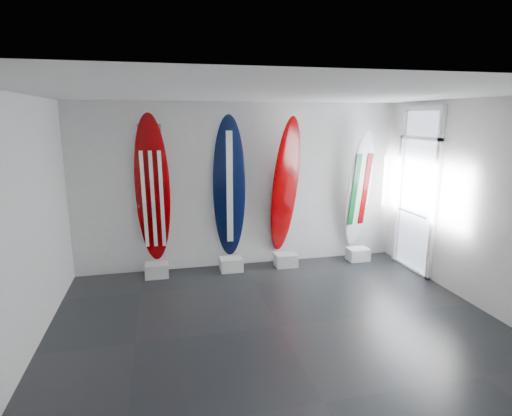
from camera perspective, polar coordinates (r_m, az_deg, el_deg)
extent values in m
plane|color=black|center=(5.72, 3.25, -16.05)|extent=(6.00, 6.00, 0.00)
plane|color=white|center=(5.04, 3.68, 15.53)|extent=(6.00, 6.00, 0.00)
plane|color=silver|center=(7.56, -1.92, 3.07)|extent=(6.00, 0.00, 6.00)
plane|color=silver|center=(2.99, 17.43, -12.29)|extent=(6.00, 0.00, 6.00)
plane|color=silver|center=(5.21, -30.10, -2.86)|extent=(0.00, 5.00, 5.00)
plane|color=silver|center=(6.66, 29.03, 0.25)|extent=(0.00, 5.00, 5.00)
cube|color=silver|center=(7.47, -13.56, -8.37)|extent=(0.40, 0.30, 0.24)
ellipsoid|color=#7F0001|center=(7.20, -14.12, 2.43)|extent=(0.61, 0.39, 2.58)
cube|color=silver|center=(7.56, -3.45, -7.78)|extent=(0.40, 0.30, 0.24)
ellipsoid|color=black|center=(7.30, -3.72, 2.80)|extent=(0.60, 0.32, 2.55)
cube|color=silver|center=(7.78, 4.13, -7.18)|extent=(0.40, 0.30, 0.24)
ellipsoid|color=#7F0001|center=(7.53, 4.07, 3.00)|extent=(0.71, 0.65, 2.53)
cube|color=silver|center=(8.32, 13.92, -6.23)|extent=(0.40, 0.30, 0.24)
ellipsoid|color=white|center=(8.10, 14.06, 2.44)|extent=(0.59, 0.50, 2.28)
cube|color=silver|center=(7.74, -20.02, -6.23)|extent=(0.09, 0.02, 0.13)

